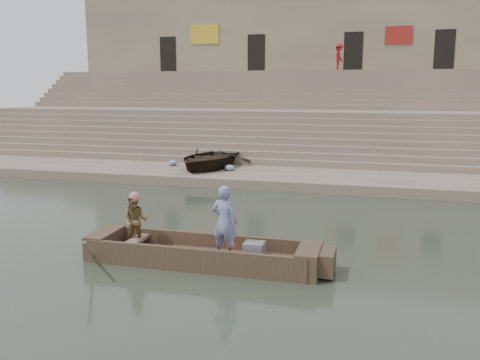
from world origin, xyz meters
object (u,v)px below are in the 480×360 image
at_px(beached_rowboat, 208,158).
at_px(pedestrian, 339,57).
at_px(main_rowboat, 202,259).
at_px(standing_man, 225,222).
at_px(television, 254,251).
at_px(rowing_man, 135,221).

bearing_deg(beached_rowboat, pedestrian, 77.57).
xyz_separation_m(main_rowboat, pedestrian, (1.21, 24.31, 5.97)).
bearing_deg(pedestrian, standing_man, -168.80).
bearing_deg(standing_man, pedestrian, -84.65).
distance_m(beached_rowboat, pedestrian, 14.78).
height_order(standing_man, television, standing_man).
bearing_deg(pedestrian, beached_rowboat, 172.10).
distance_m(standing_man, rowing_man, 2.38).
xyz_separation_m(standing_man, beached_rowboat, (-4.24, 11.46, -0.23)).
bearing_deg(beached_rowboat, television, -58.54).
bearing_deg(main_rowboat, standing_man, -8.90).
relative_size(television, pedestrian, 0.26).
relative_size(standing_man, beached_rowboat, 0.39).
xyz_separation_m(standing_man, rowing_man, (-2.37, 0.20, -0.19)).
xyz_separation_m(rowing_man, beached_rowboat, (-1.87, 11.26, -0.04)).
bearing_deg(television, main_rowboat, 180.00).
xyz_separation_m(rowing_man, television, (3.04, -0.11, -0.47)).
distance_m(main_rowboat, standing_man, 1.14).
distance_m(rowing_man, television, 3.07).
xyz_separation_m(television, beached_rowboat, (-4.91, 11.36, 0.43)).
height_order(rowing_man, television, rowing_man).
relative_size(television, beached_rowboat, 0.11).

